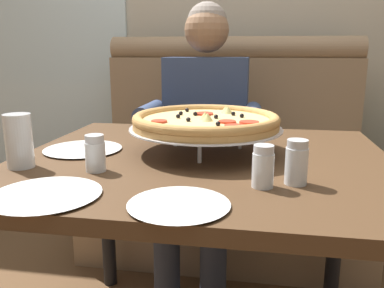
{
  "coord_description": "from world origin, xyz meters",
  "views": [
    {
      "loc": [
        0.16,
        -1.15,
        1.06
      ],
      "look_at": [
        -0.04,
        0.05,
        0.77
      ],
      "focal_mm": 37.22,
      "sensor_mm": 36.0,
      "label": 1
    }
  ],
  "objects_px": {
    "plate_near_left": "(83,147)",
    "plate_near_right": "(179,202)",
    "dining_table": "(203,185)",
    "plate_far_side": "(45,192)",
    "shaker_parmesan": "(296,165)",
    "shaker_oregano": "(95,156)",
    "shaker_pepper_flakes": "(263,170)",
    "pizza": "(205,122)",
    "drinking_glass": "(19,144)",
    "booth_bench": "(227,172)",
    "diner_main": "(203,124)",
    "patio_chair": "(115,110)"
  },
  "relations": [
    {
      "from": "plate_near_left",
      "to": "plate_far_side",
      "type": "relative_size",
      "value": 1.0
    },
    {
      "from": "shaker_pepper_flakes",
      "to": "plate_near_left",
      "type": "height_order",
      "value": "shaker_pepper_flakes"
    },
    {
      "from": "shaker_parmesan",
      "to": "shaker_pepper_flakes",
      "type": "xyz_separation_m",
      "value": [
        -0.08,
        -0.04,
        -0.0
      ]
    },
    {
      "from": "pizza",
      "to": "drinking_glass",
      "type": "height_order",
      "value": "drinking_glass"
    },
    {
      "from": "pizza",
      "to": "patio_chair",
      "type": "height_order",
      "value": "pizza"
    },
    {
      "from": "plate_far_side",
      "to": "diner_main",
      "type": "bearing_deg",
      "value": 79.52
    },
    {
      "from": "booth_bench",
      "to": "shaker_pepper_flakes",
      "type": "distance_m",
      "value": 1.27
    },
    {
      "from": "plate_near_right",
      "to": "drinking_glass",
      "type": "bearing_deg",
      "value": 157.27
    },
    {
      "from": "plate_near_right",
      "to": "drinking_glass",
      "type": "height_order",
      "value": "drinking_glass"
    },
    {
      "from": "booth_bench",
      "to": "shaker_pepper_flakes",
      "type": "xyz_separation_m",
      "value": [
        0.18,
        -1.2,
        0.38
      ]
    },
    {
      "from": "pizza",
      "to": "shaker_pepper_flakes",
      "type": "relative_size",
      "value": 4.69
    },
    {
      "from": "plate_near_left",
      "to": "plate_near_right",
      "type": "relative_size",
      "value": 1.15
    },
    {
      "from": "pizza",
      "to": "shaker_oregano",
      "type": "bearing_deg",
      "value": -136.1
    },
    {
      "from": "pizza",
      "to": "patio_chair",
      "type": "relative_size",
      "value": 0.55
    },
    {
      "from": "plate_near_right",
      "to": "booth_bench",
      "type": "bearing_deg",
      "value": 90.3
    },
    {
      "from": "dining_table",
      "to": "plate_near_right",
      "type": "bearing_deg",
      "value": -88.98
    },
    {
      "from": "shaker_parmesan",
      "to": "plate_near_left",
      "type": "height_order",
      "value": "shaker_parmesan"
    },
    {
      "from": "drinking_glass",
      "to": "plate_near_left",
      "type": "bearing_deg",
      "value": 67.29
    },
    {
      "from": "shaker_pepper_flakes",
      "to": "drinking_glass",
      "type": "relative_size",
      "value": 0.69
    },
    {
      "from": "shaker_parmesan",
      "to": "diner_main",
      "type": "bearing_deg",
      "value": 111.46
    },
    {
      "from": "dining_table",
      "to": "shaker_oregano",
      "type": "relative_size",
      "value": 11.35
    },
    {
      "from": "dining_table",
      "to": "shaker_parmesan",
      "type": "distance_m",
      "value": 0.36
    },
    {
      "from": "diner_main",
      "to": "shaker_oregano",
      "type": "distance_m",
      "value": 0.89
    },
    {
      "from": "dining_table",
      "to": "shaker_parmesan",
      "type": "relative_size",
      "value": 10.25
    },
    {
      "from": "shaker_pepper_flakes",
      "to": "plate_far_side",
      "type": "xyz_separation_m",
      "value": [
        -0.47,
        -0.14,
        -0.03
      ]
    },
    {
      "from": "booth_bench",
      "to": "diner_main",
      "type": "xyz_separation_m",
      "value": [
        -0.1,
        -0.27,
        0.31
      ]
    },
    {
      "from": "plate_near_left",
      "to": "plate_far_side",
      "type": "distance_m",
      "value": 0.41
    },
    {
      "from": "plate_far_side",
      "to": "patio_chair",
      "type": "distance_m",
      "value": 2.77
    },
    {
      "from": "shaker_oregano",
      "to": "patio_chair",
      "type": "relative_size",
      "value": 0.11
    },
    {
      "from": "plate_near_left",
      "to": "drinking_glass",
      "type": "xyz_separation_m",
      "value": [
        -0.09,
        -0.21,
        0.05
      ]
    },
    {
      "from": "dining_table",
      "to": "shaker_oregano",
      "type": "bearing_deg",
      "value": -143.85
    },
    {
      "from": "shaker_oregano",
      "to": "plate_near_left",
      "type": "xyz_separation_m",
      "value": [
        -0.13,
        0.2,
        -0.03
      ]
    },
    {
      "from": "shaker_parmesan",
      "to": "plate_far_side",
      "type": "xyz_separation_m",
      "value": [
        -0.55,
        -0.18,
        -0.04
      ]
    },
    {
      "from": "diner_main",
      "to": "shaker_parmesan",
      "type": "xyz_separation_m",
      "value": [
        0.35,
        -0.89,
        0.08
      ]
    },
    {
      "from": "shaker_parmesan",
      "to": "shaker_pepper_flakes",
      "type": "distance_m",
      "value": 0.09
    },
    {
      "from": "booth_bench",
      "to": "pizza",
      "type": "relative_size",
      "value": 3.03
    },
    {
      "from": "dining_table",
      "to": "plate_far_side",
      "type": "relative_size",
      "value": 4.53
    },
    {
      "from": "booth_bench",
      "to": "pizza",
      "type": "bearing_deg",
      "value": -90.13
    },
    {
      "from": "shaker_oregano",
      "to": "patio_chair",
      "type": "height_order",
      "value": "patio_chair"
    },
    {
      "from": "dining_table",
      "to": "drinking_glass",
      "type": "bearing_deg",
      "value": -158.07
    },
    {
      "from": "shaker_parmesan",
      "to": "shaker_oregano",
      "type": "relative_size",
      "value": 1.11
    },
    {
      "from": "plate_near_left",
      "to": "pizza",
      "type": "bearing_deg",
      "value": 6.64
    },
    {
      "from": "shaker_oregano",
      "to": "plate_near_right",
      "type": "distance_m",
      "value": 0.34
    },
    {
      "from": "pizza",
      "to": "booth_bench",
      "type": "bearing_deg",
      "value": 89.87
    },
    {
      "from": "dining_table",
      "to": "diner_main",
      "type": "distance_m",
      "value": 0.7
    },
    {
      "from": "dining_table",
      "to": "plate_near_left",
      "type": "relative_size",
      "value": 4.51
    },
    {
      "from": "pizza",
      "to": "plate_near_left",
      "type": "distance_m",
      "value": 0.4
    },
    {
      "from": "dining_table",
      "to": "pizza",
      "type": "height_order",
      "value": "pizza"
    },
    {
      "from": "diner_main",
      "to": "shaker_parmesan",
      "type": "bearing_deg",
      "value": -68.54
    },
    {
      "from": "plate_near_right",
      "to": "plate_far_side",
      "type": "distance_m",
      "value": 0.3
    }
  ]
}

